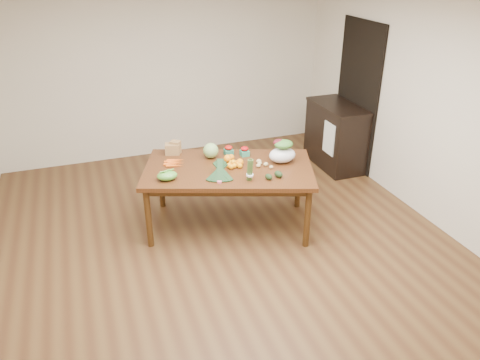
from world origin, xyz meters
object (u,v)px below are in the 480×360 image
object	(u,v)px
mandarin_cluster	(233,163)
cabbage	(211,151)
dining_table	(229,197)
cabinet	(336,136)
asparagus_bundle	(250,170)
paper_bag	(172,148)
salad_bag	(282,152)
kale_bunch	(220,172)

from	to	relation	value
mandarin_cluster	cabbage	bearing A→B (deg)	115.52
dining_table	cabinet	xyz separation A→B (m)	(2.02, 1.09, 0.10)
mandarin_cluster	asparagus_bundle	world-z (taller)	asparagus_bundle
mandarin_cluster	dining_table	bearing A→B (deg)	165.01
paper_bag	asparagus_bundle	world-z (taller)	asparagus_bundle
cabbage	dining_table	bearing A→B (deg)	-71.42
paper_bag	salad_bag	world-z (taller)	salad_bag
dining_table	cabbage	distance (m)	0.58
dining_table	asparagus_bundle	bearing A→B (deg)	-54.79
cabbage	salad_bag	world-z (taller)	salad_bag
cabbage	mandarin_cluster	world-z (taller)	cabbage
asparagus_bundle	cabbage	bearing A→B (deg)	126.65
cabbage	mandarin_cluster	bearing A→B (deg)	-64.48
dining_table	cabinet	bearing A→B (deg)	47.98
cabbage	asparagus_bundle	size ratio (longest dim) A/B	0.71
asparagus_bundle	cabinet	bearing A→B (deg)	57.37
cabinet	paper_bag	distance (m)	2.61
salad_bag	cabinet	bearing A→B (deg)	39.55
dining_table	salad_bag	size ratio (longest dim) A/B	6.02
mandarin_cluster	kale_bunch	xyz separation A→B (m)	(-0.23, -0.23, 0.03)
cabinet	salad_bag	size ratio (longest dim) A/B	3.28
mandarin_cluster	salad_bag	size ratio (longest dim) A/B	0.58
asparagus_bundle	mandarin_cluster	bearing A→B (deg)	118.16
cabinet	paper_bag	xyz separation A→B (m)	(-2.53, -0.50, 0.36)
salad_bag	mandarin_cluster	bearing A→B (deg)	174.32
paper_bag	salad_bag	distance (m)	1.31
cabinet	cabbage	distance (m)	2.29
paper_bag	salad_bag	xyz separation A→B (m)	(1.13, -0.65, 0.04)
asparagus_bundle	salad_bag	size ratio (longest dim) A/B	0.80
cabbage	salad_bag	size ratio (longest dim) A/B	0.57
dining_table	salad_bag	xyz separation A→B (m)	(0.62, -0.07, 0.50)
cabbage	cabinet	bearing A→B (deg)	19.69
cabinet	asparagus_bundle	xyz separation A→B (m)	(-1.92, -1.47, 0.40)
dining_table	cabbage	xyz separation A→B (m)	(-0.11, 0.32, 0.46)
paper_bag	mandarin_cluster	bearing A→B (deg)	-46.65
dining_table	cabinet	world-z (taller)	cabinet
dining_table	cabinet	distance (m)	2.30
mandarin_cluster	asparagus_bundle	bearing A→B (deg)	-81.62
cabinet	asparagus_bundle	distance (m)	2.45
cabbage	kale_bunch	world-z (taller)	cabbage
mandarin_cluster	paper_bag	bearing A→B (deg)	133.35
cabinet	cabbage	world-z (taller)	cabinet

